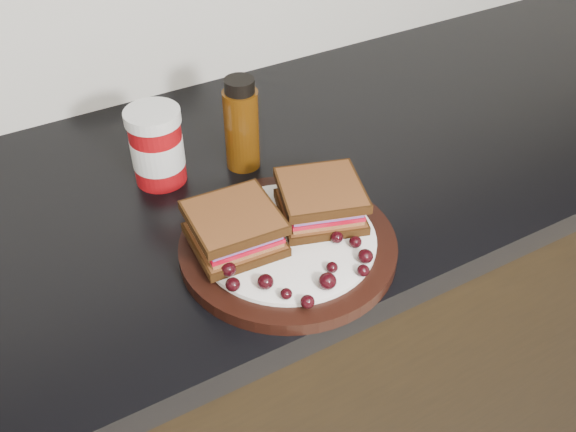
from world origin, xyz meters
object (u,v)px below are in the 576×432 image
object	(u,v)px
condiment_jar	(157,146)
oil_bottle	(241,124)
sandwich_left	(234,228)
plate	(288,246)

from	to	relation	value
condiment_jar	oil_bottle	world-z (taller)	oil_bottle
oil_bottle	condiment_jar	bearing A→B (deg)	168.21
sandwich_left	oil_bottle	distance (m)	0.21
sandwich_left	oil_bottle	xyz separation A→B (m)	(0.10, 0.18, 0.02)
sandwich_left	oil_bottle	bearing A→B (deg)	64.26
sandwich_left	condiment_jar	bearing A→B (deg)	99.80
plate	oil_bottle	size ratio (longest dim) A/B	1.95
sandwich_left	condiment_jar	distance (m)	0.21
plate	oil_bottle	distance (m)	0.22
plate	oil_bottle	bearing A→B (deg)	79.73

